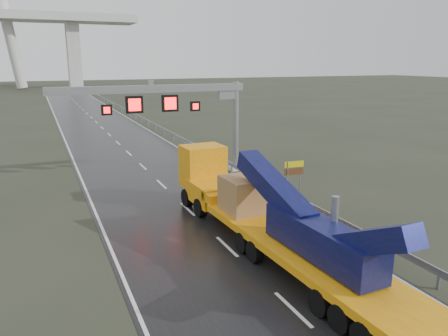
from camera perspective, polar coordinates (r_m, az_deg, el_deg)
name	(u,v)px	position (r m, az deg, el deg)	size (l,w,h in m)	color
ground	(266,285)	(18.39, 5.56, -14.92)	(400.00, 400.00, 0.00)	#282C1F
road	(109,135)	(55.34, -14.76, 4.23)	(11.00, 200.00, 0.02)	black
guardrail	(182,139)	(46.94, -5.52, 3.82)	(0.20, 140.00, 1.40)	#93949B
sign_gantry	(179,104)	(33.73, -5.92, 8.31)	(14.90, 1.20, 7.42)	beige
heavy_haul_truck	(257,208)	(21.69, 4.36, -5.29)	(3.62, 19.18, 4.48)	#F2AE0D
exit_sign_pair	(294,171)	(29.45, 9.13, -0.40)	(1.39, 0.16, 2.38)	gray
striped_barrier	(224,159)	(37.98, -0.01, 1.20)	(0.60, 0.32, 1.01)	red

